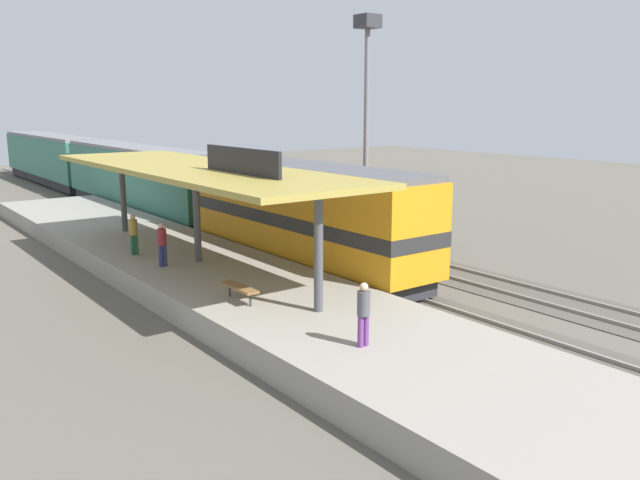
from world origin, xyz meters
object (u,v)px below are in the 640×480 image
object	(u,v)px
freight_car	(329,204)
person_boarding	(364,311)
platform_bench	(240,288)
person_walking	(133,232)
passenger_carriage_rear	(51,158)
locomotive	(301,215)
person_waiting	(162,242)
light_mast	(367,79)
passenger_carriage_front	(140,179)

from	to	relation	value
freight_car	person_boarding	bearing A→B (deg)	-124.84
platform_bench	person_walking	bearing A→B (deg)	91.29
platform_bench	passenger_carriage_rear	world-z (taller)	passenger_carriage_rear
locomotive	freight_car	xyz separation A→B (m)	(4.60, 3.97, -0.44)
person_waiting	passenger_carriage_rear	bearing A→B (deg)	80.96
light_mast	person_boarding	distance (m)	21.20
platform_bench	passenger_carriage_front	world-z (taller)	passenger_carriage_front
platform_bench	person_boarding	size ratio (longest dim) A/B	0.99
platform_bench	person_boarding	world-z (taller)	person_boarding
passenger_carriage_front	person_walking	world-z (taller)	passenger_carriage_front
passenger_carriage_front	person_waiting	size ratio (longest dim) A/B	11.70
person_walking	passenger_carriage_front	bearing A→B (deg)	67.18
locomotive	person_boarding	xyz separation A→B (m)	(-5.43, -10.44, -0.56)
platform_bench	person_boarding	bearing A→B (deg)	-83.90
freight_car	person_waiting	xyz separation A→B (m)	(-10.66, -3.28, -0.12)
passenger_carriage_rear	person_walking	world-z (taller)	passenger_carriage_rear
locomotive	passenger_carriage_front	xyz separation A→B (m)	(0.00, 18.00, -0.10)
locomotive	platform_bench	bearing A→B (deg)	-139.67
person_boarding	freight_car	bearing A→B (deg)	55.16
passenger_carriage_rear	person_walking	distance (m)	36.05
passenger_carriage_front	locomotive	bearing A→B (deg)	-90.00
person_walking	light_mast	bearing A→B (deg)	6.09
passenger_carriage_front	person_walking	size ratio (longest dim) A/B	11.70
platform_bench	person_boarding	distance (m)	5.40
passenger_carriage_rear	person_boarding	xyz separation A→B (m)	(-5.43, -49.24, -0.46)
locomotive	person_boarding	bearing A→B (deg)	-117.48
light_mast	person_walking	distance (m)	15.52
passenger_carriage_front	passenger_carriage_rear	bearing A→B (deg)	90.00
freight_car	person_boarding	world-z (taller)	freight_car
platform_bench	passenger_carriage_rear	xyz separation A→B (m)	(6.00, 43.89, 0.97)
person_waiting	passenger_carriage_front	bearing A→B (deg)	70.70
passenger_carriage_front	person_boarding	distance (m)	28.95
freight_car	person_walking	xyz separation A→B (m)	(-10.79, -0.68, -0.12)
person_waiting	person_boarding	size ratio (longest dim) A/B	1.00
platform_bench	person_walking	size ratio (longest dim) A/B	0.99
light_mast	person_waiting	bearing A→B (deg)	-163.53
passenger_carriage_rear	person_walking	bearing A→B (deg)	-99.89
locomotive	light_mast	size ratio (longest dim) A/B	1.23
passenger_carriage_rear	person_walking	size ratio (longest dim) A/B	11.70
platform_bench	light_mast	world-z (taller)	light_mast
passenger_carriage_front	person_boarding	bearing A→B (deg)	-100.81
platform_bench	locomotive	distance (m)	7.94
passenger_carriage_rear	person_waiting	bearing A→B (deg)	-99.04
platform_bench	person_walking	world-z (taller)	person_walking
person_waiting	person_boarding	bearing A→B (deg)	-86.73
locomotive	freight_car	size ratio (longest dim) A/B	1.20
platform_bench	freight_car	world-z (taller)	freight_car
passenger_carriage_rear	locomotive	bearing A→B (deg)	-90.00
freight_car	platform_bench	bearing A→B (deg)	-139.47
passenger_carriage_rear	light_mast	xyz separation A→B (m)	(7.80, -34.01, 6.08)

